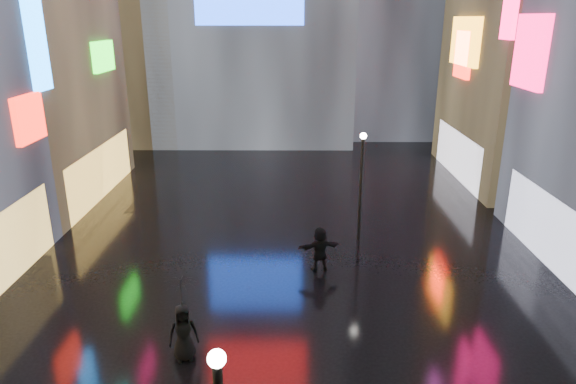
{
  "coord_description": "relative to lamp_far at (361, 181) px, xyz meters",
  "views": [
    {
      "loc": [
        0.1,
        -2.8,
        10.04
      ],
      "look_at": [
        0.0,
        12.0,
        5.0
      ],
      "focal_mm": 32.0,
      "sensor_mm": 36.0,
      "label": 1
    }
  ],
  "objects": [
    {
      "name": "umbrella_2",
      "position": [
        -6.5,
        -9.05,
        -0.63
      ],
      "size": [
        1.31,
        1.3,
        0.91
      ],
      "primitive_type": "imported",
      "rotation": [
        0.0,
        0.0,
        5.1
      ],
      "color": "black",
      "rests_on": "pedestrian_4"
    },
    {
      "name": "ground",
      "position": [
        -3.31,
        0.36,
        -2.94
      ],
      "size": [
        140.0,
        140.0,
        0.0
      ],
      "primitive_type": "plane",
      "color": "black",
      "rests_on": "ground"
    },
    {
      "name": "pedestrian_4",
      "position": [
        -6.5,
        -9.05,
        -2.01
      ],
      "size": [
        1.04,
        0.82,
        1.86
      ],
      "primitive_type": "imported",
      "rotation": [
        0.0,
        0.0,
        0.28
      ],
      "color": "black",
      "rests_on": "ground"
    },
    {
      "name": "pedestrian_5",
      "position": [
        -2.02,
        -3.1,
        -1.99
      ],
      "size": [
        1.85,
        0.98,
        1.9
      ],
      "primitive_type": "imported",
      "rotation": [
        0.0,
        0.0,
        3.39
      ],
      "color": "black",
      "rests_on": "ground"
    },
    {
      "name": "lamp_far",
      "position": [
        0.0,
        0.0,
        0.0
      ],
      "size": [
        0.3,
        0.3,
        5.2
      ],
      "color": "black",
      "rests_on": "ground"
    }
  ]
}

